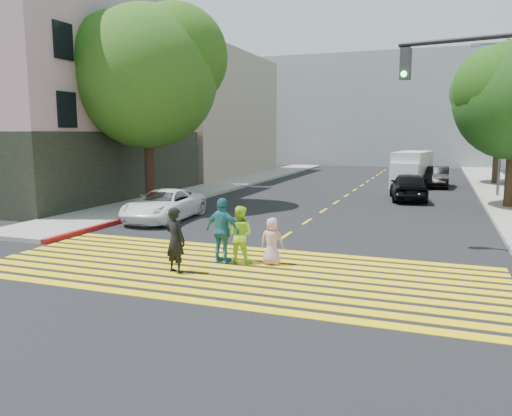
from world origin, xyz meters
The scene contains 20 objects.
ground centered at (0.00, 0.00, 0.00)m, with size 120.00×120.00×0.00m, color black.
sidewalk_left centered at (-8.50, 22.00, 0.07)m, with size 3.00×40.00×0.15m, color gray.
curb_red centered at (-6.90, 6.00, 0.08)m, with size 0.20×8.00×0.16m, color maroon.
crosswalk centered at (0.00, 1.28, 0.01)m, with size 13.40×5.30×0.01m.
lane_line centered at (0.00, 22.50, 0.01)m, with size 0.12×34.40×0.01m.
building_left_pink centered at (-16.00, 12.00, 4.58)m, with size 12.10×14.10×11.00m.
building_left_tan centered at (-16.00, 28.00, 5.00)m, with size 12.00×16.00×10.00m, color tan.
backdrop_block centered at (0.00, 48.00, 6.00)m, with size 30.00×8.00×12.00m, color gray.
tree_left centered at (-8.16, 10.59, 6.48)m, with size 8.76×8.76×9.62m.
tree_right_far centered at (8.62, 27.19, 6.06)m, with size 7.87×7.53×8.98m.
pedestrian_man centered at (-1.30, 0.59, 0.85)m, with size 0.62×0.41×1.70m, color black.
pedestrian_woman centered at (-0.15, 2.10, 0.79)m, with size 0.77×0.60×1.58m, color #B1F431.
pedestrian_child centered at (0.76, 2.18, 0.65)m, with size 0.63×0.41×1.29m, color #CD98B3.
pedestrian_extra centered at (-0.58, 1.94, 0.90)m, with size 1.05×0.44×1.79m, color teal.
white_sedan centered at (-5.58, 7.29, 0.62)m, with size 2.07×4.50×1.25m, color white.
dark_car_near centered at (3.42, 17.11, 0.75)m, with size 1.78×4.41×1.50m, color black.
silver_car centered at (3.03, 28.78, 0.73)m, with size 2.04×5.02×1.46m, color slate.
dark_car_parked centered at (4.81, 24.56, 0.68)m, with size 1.43×4.11×1.36m, color black.
white_van centered at (3.17, 24.25, 1.10)m, with size 2.53×5.13×2.32m.
street_lamp centered at (7.79, 19.77, 4.83)m, with size 1.90×0.22×8.42m.
Camera 1 is at (4.88, -10.30, 3.53)m, focal length 35.00 mm.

